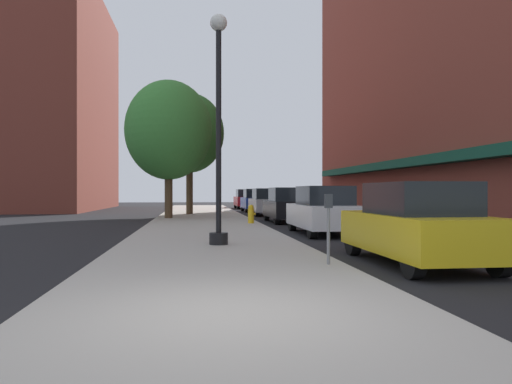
{
  "coord_description": "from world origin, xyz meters",
  "views": [
    {
      "loc": [
        -0.43,
        -5.59,
        1.48
      ],
      "look_at": [
        2.71,
        19.75,
        1.45
      ],
      "focal_mm": 35.04,
      "sensor_mm": 36.0,
      "label": 1
    }
  ],
  "objects_px": {
    "parking_meter_near": "(328,220)",
    "tree_mid": "(190,133)",
    "fire_hydrant": "(251,214)",
    "tree_near": "(169,130)",
    "car_black": "(287,205)",
    "car_blue": "(255,201)",
    "car_red": "(246,199)",
    "lamppost": "(219,124)",
    "car_yellow": "(416,225)",
    "car_silver": "(266,202)",
    "car_white": "(324,211)"
  },
  "relations": [
    {
      "from": "car_black",
      "to": "car_blue",
      "type": "xyz_separation_m",
      "value": [
        0.0,
        12.68,
        0.0
      ]
    },
    {
      "from": "tree_near",
      "to": "car_white",
      "type": "xyz_separation_m",
      "value": [
        5.74,
        -9.14,
        -3.81
      ]
    },
    {
      "from": "tree_near",
      "to": "car_white",
      "type": "distance_m",
      "value": 11.44
    },
    {
      "from": "car_red",
      "to": "car_blue",
      "type": "bearing_deg",
      "value": -88.15
    },
    {
      "from": "car_blue",
      "to": "tree_near",
      "type": "bearing_deg",
      "value": -119.86
    },
    {
      "from": "car_yellow",
      "to": "car_white",
      "type": "bearing_deg",
      "value": 87.75
    },
    {
      "from": "car_yellow",
      "to": "car_red",
      "type": "distance_m",
      "value": 33.35
    },
    {
      "from": "car_blue",
      "to": "car_yellow",
      "type": "bearing_deg",
      "value": -90.63
    },
    {
      "from": "tree_near",
      "to": "tree_mid",
      "type": "xyz_separation_m",
      "value": [
        1.02,
        4.49,
        0.38
      ]
    },
    {
      "from": "lamppost",
      "to": "car_yellow",
      "type": "relative_size",
      "value": 1.37
    },
    {
      "from": "tree_mid",
      "to": "car_white",
      "type": "distance_m",
      "value": 15.01
    },
    {
      "from": "lamppost",
      "to": "car_blue",
      "type": "relative_size",
      "value": 1.37
    },
    {
      "from": "tree_near",
      "to": "tree_mid",
      "type": "distance_m",
      "value": 4.62
    },
    {
      "from": "fire_hydrant",
      "to": "parking_meter_near",
      "type": "height_order",
      "value": "parking_meter_near"
    },
    {
      "from": "car_yellow",
      "to": "car_red",
      "type": "xyz_separation_m",
      "value": [
        0.0,
        33.35,
        0.0
      ]
    },
    {
      "from": "car_white",
      "to": "car_black",
      "type": "relative_size",
      "value": 1.0
    },
    {
      "from": "parking_meter_near",
      "to": "tree_mid",
      "type": "height_order",
      "value": "tree_mid"
    },
    {
      "from": "car_silver",
      "to": "car_blue",
      "type": "bearing_deg",
      "value": 91.65
    },
    {
      "from": "car_black",
      "to": "car_red",
      "type": "height_order",
      "value": "same"
    },
    {
      "from": "car_blue",
      "to": "car_red",
      "type": "bearing_deg",
      "value": 89.37
    },
    {
      "from": "fire_hydrant",
      "to": "car_yellow",
      "type": "xyz_separation_m",
      "value": [
        2.03,
        -11.6,
        0.29
      ]
    },
    {
      "from": "fire_hydrant",
      "to": "tree_near",
      "type": "bearing_deg",
      "value": 127.88
    },
    {
      "from": "car_white",
      "to": "car_red",
      "type": "relative_size",
      "value": 1.0
    },
    {
      "from": "car_black",
      "to": "car_silver",
      "type": "bearing_deg",
      "value": 92.04
    },
    {
      "from": "parking_meter_near",
      "to": "car_silver",
      "type": "bearing_deg",
      "value": 84.8
    },
    {
      "from": "tree_near",
      "to": "car_black",
      "type": "xyz_separation_m",
      "value": [
        5.74,
        -2.43,
        -3.81
      ]
    },
    {
      "from": "car_yellow",
      "to": "car_white",
      "type": "xyz_separation_m",
      "value": [
        0.0,
        7.23,
        0.0
      ]
    },
    {
      "from": "lamppost",
      "to": "car_yellow",
      "type": "height_order",
      "value": "lamppost"
    },
    {
      "from": "car_blue",
      "to": "lamppost",
      "type": "bearing_deg",
      "value": -99.89
    },
    {
      "from": "tree_near",
      "to": "car_red",
      "type": "bearing_deg",
      "value": 71.33
    },
    {
      "from": "tree_near",
      "to": "parking_meter_near",
      "type": "bearing_deg",
      "value": -77.35
    },
    {
      "from": "car_blue",
      "to": "car_red",
      "type": "distance_m",
      "value": 6.73
    },
    {
      "from": "parking_meter_near",
      "to": "car_white",
      "type": "relative_size",
      "value": 0.3
    },
    {
      "from": "tree_near",
      "to": "car_blue",
      "type": "relative_size",
      "value": 1.64
    },
    {
      "from": "lamppost",
      "to": "car_white",
      "type": "distance_m",
      "value": 6.02
    },
    {
      "from": "fire_hydrant",
      "to": "car_white",
      "type": "bearing_deg",
      "value": -65.12
    },
    {
      "from": "fire_hydrant",
      "to": "car_red",
      "type": "height_order",
      "value": "car_red"
    },
    {
      "from": "tree_mid",
      "to": "car_blue",
      "type": "relative_size",
      "value": 1.7
    },
    {
      "from": "car_white",
      "to": "car_black",
      "type": "height_order",
      "value": "same"
    },
    {
      "from": "lamppost",
      "to": "tree_mid",
      "type": "distance_m",
      "value": 17.74
    },
    {
      "from": "car_red",
      "to": "parking_meter_near",
      "type": "bearing_deg",
      "value": -91.44
    },
    {
      "from": "lamppost",
      "to": "tree_mid",
      "type": "height_order",
      "value": "tree_mid"
    },
    {
      "from": "car_yellow",
      "to": "car_red",
      "type": "relative_size",
      "value": 1.0
    },
    {
      "from": "fire_hydrant",
      "to": "car_white",
      "type": "distance_m",
      "value": 4.82
    },
    {
      "from": "car_silver",
      "to": "car_blue",
      "type": "relative_size",
      "value": 1.0
    },
    {
      "from": "lamppost",
      "to": "car_white",
      "type": "height_order",
      "value": "lamppost"
    },
    {
      "from": "car_red",
      "to": "car_white",
      "type": "bearing_deg",
      "value": -88.15
    },
    {
      "from": "car_black",
      "to": "car_blue",
      "type": "bearing_deg",
      "value": 92.04
    },
    {
      "from": "tree_near",
      "to": "tree_mid",
      "type": "relative_size",
      "value": 0.97
    },
    {
      "from": "lamppost",
      "to": "car_silver",
      "type": "relative_size",
      "value": 1.37
    }
  ]
}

